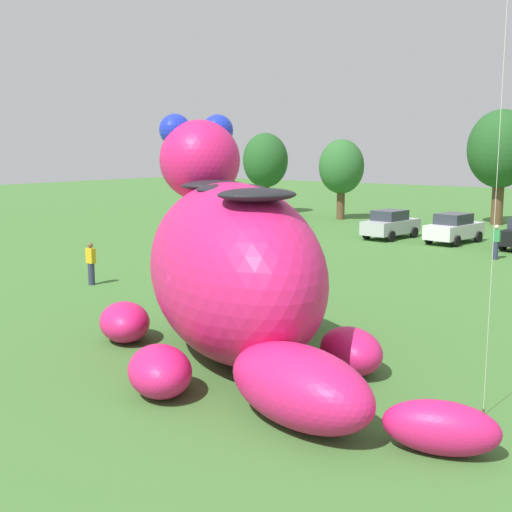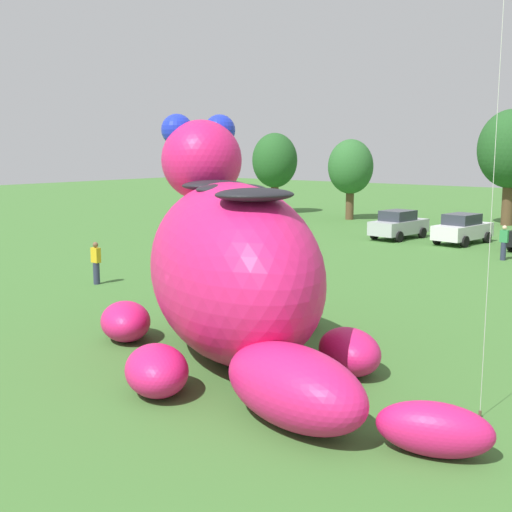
{
  "view_description": "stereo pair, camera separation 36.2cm",
  "coord_description": "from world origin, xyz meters",
  "px_view_note": "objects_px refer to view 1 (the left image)",
  "views": [
    {
      "loc": [
        9.65,
        -11.88,
        5.43
      ],
      "look_at": [
        -1.16,
        2.12,
        2.53
      ],
      "focal_mm": 46.63,
      "sensor_mm": 36.0,
      "label": 1
    },
    {
      "loc": [
        9.94,
        -11.65,
        5.43
      ],
      "look_at": [
        -1.16,
        2.12,
        2.53
      ],
      "focal_mm": 46.63,
      "sensor_mm": 36.0,
      "label": 2
    }
  ],
  "objects_px": {
    "spectator_mid_field": "(190,281)",
    "spectator_wandering": "(496,242)",
    "car_silver": "(391,224)",
    "spectator_by_cars": "(267,285)",
    "spectator_near_inflatable": "(91,264)",
    "car_white": "(454,228)",
    "giant_inflatable_creature": "(233,268)",
    "spectator_far_side": "(261,243)"
  },
  "relations": [
    {
      "from": "giant_inflatable_creature",
      "to": "car_white",
      "type": "bearing_deg",
      "value": 97.94
    },
    {
      "from": "giant_inflatable_creature",
      "to": "car_white",
      "type": "xyz_separation_m",
      "value": [
        -3.32,
        23.81,
        -1.49
      ]
    },
    {
      "from": "giant_inflatable_creature",
      "to": "spectator_by_cars",
      "type": "height_order",
      "value": "giant_inflatable_creature"
    },
    {
      "from": "car_silver",
      "to": "spectator_by_cars",
      "type": "xyz_separation_m",
      "value": [
        4.8,
        -18.86,
        -0.01
      ]
    },
    {
      "from": "car_white",
      "to": "giant_inflatable_creature",
      "type": "bearing_deg",
      "value": -82.06
    },
    {
      "from": "giant_inflatable_creature",
      "to": "spectator_by_cars",
      "type": "bearing_deg",
      "value": 116.89
    },
    {
      "from": "car_white",
      "to": "spectator_far_side",
      "type": "bearing_deg",
      "value": -113.8
    },
    {
      "from": "spectator_wandering",
      "to": "spectator_mid_field",
      "type": "bearing_deg",
      "value": -107.94
    },
    {
      "from": "spectator_near_inflatable",
      "to": "car_silver",
      "type": "bearing_deg",
      "value": 80.72
    },
    {
      "from": "car_white",
      "to": "spectator_by_cars",
      "type": "height_order",
      "value": "car_white"
    },
    {
      "from": "car_silver",
      "to": "spectator_near_inflatable",
      "type": "xyz_separation_m",
      "value": [
        -3.24,
        -19.82,
        -0.01
      ]
    },
    {
      "from": "giant_inflatable_creature",
      "to": "spectator_wandering",
      "type": "height_order",
      "value": "giant_inflatable_creature"
    },
    {
      "from": "giant_inflatable_creature",
      "to": "spectator_wandering",
      "type": "bearing_deg",
      "value": 88.77
    },
    {
      "from": "spectator_near_inflatable",
      "to": "spectator_by_cars",
      "type": "bearing_deg",
      "value": 6.81
    },
    {
      "from": "giant_inflatable_creature",
      "to": "spectator_mid_field",
      "type": "relative_size",
      "value": 7.22
    },
    {
      "from": "spectator_near_inflatable",
      "to": "spectator_wandering",
      "type": "xyz_separation_m",
      "value": [
        10.76,
        16.04,
        0.0
      ]
    },
    {
      "from": "car_silver",
      "to": "car_white",
      "type": "distance_m",
      "value": 3.8
    },
    {
      "from": "car_silver",
      "to": "spectator_far_side",
      "type": "bearing_deg",
      "value": -96.75
    },
    {
      "from": "car_white",
      "to": "spectator_near_inflatable",
      "type": "relative_size",
      "value": 2.5
    },
    {
      "from": "spectator_by_cars",
      "to": "spectator_far_side",
      "type": "xyz_separation_m",
      "value": [
        -6.12,
        7.7,
        0.0
      ]
    },
    {
      "from": "spectator_by_cars",
      "to": "spectator_near_inflatable",
      "type": "bearing_deg",
      "value": -173.19
    },
    {
      "from": "car_white",
      "to": "spectator_wandering",
      "type": "distance_m",
      "value": 5.61
    },
    {
      "from": "car_white",
      "to": "spectator_by_cars",
      "type": "relative_size",
      "value": 2.5
    },
    {
      "from": "spectator_wandering",
      "to": "spectator_far_side",
      "type": "distance_m",
      "value": 11.52
    },
    {
      "from": "spectator_near_inflatable",
      "to": "spectator_mid_field",
      "type": "height_order",
      "value": "same"
    },
    {
      "from": "spectator_near_inflatable",
      "to": "spectator_mid_field",
      "type": "xyz_separation_m",
      "value": [
        5.52,
        -0.15,
        0.0
      ]
    },
    {
      "from": "car_silver",
      "to": "spectator_mid_field",
      "type": "bearing_deg",
      "value": -83.48
    },
    {
      "from": "car_white",
      "to": "car_silver",
      "type": "bearing_deg",
      "value": -173.88
    },
    {
      "from": "spectator_mid_field",
      "to": "spectator_far_side",
      "type": "bearing_deg",
      "value": 112.24
    },
    {
      "from": "car_silver",
      "to": "spectator_mid_field",
      "type": "distance_m",
      "value": 20.1
    },
    {
      "from": "giant_inflatable_creature",
      "to": "car_silver",
      "type": "distance_m",
      "value": 24.51
    },
    {
      "from": "spectator_wandering",
      "to": "spectator_far_side",
      "type": "relative_size",
      "value": 1.0
    },
    {
      "from": "car_silver",
      "to": "spectator_by_cars",
      "type": "relative_size",
      "value": 2.49
    },
    {
      "from": "spectator_mid_field",
      "to": "spectator_wandering",
      "type": "bearing_deg",
      "value": 72.06
    },
    {
      "from": "spectator_by_cars",
      "to": "giant_inflatable_creature",
      "type": "bearing_deg",
      "value": -63.11
    },
    {
      "from": "spectator_by_cars",
      "to": "spectator_mid_field",
      "type": "bearing_deg",
      "value": -156.23
    },
    {
      "from": "spectator_wandering",
      "to": "giant_inflatable_creature",
      "type": "bearing_deg",
      "value": -91.23
    },
    {
      "from": "spectator_far_side",
      "to": "spectator_by_cars",
      "type": "bearing_deg",
      "value": -51.52
    },
    {
      "from": "spectator_by_cars",
      "to": "spectator_far_side",
      "type": "bearing_deg",
      "value": 128.48
    },
    {
      "from": "car_silver",
      "to": "spectator_wandering",
      "type": "xyz_separation_m",
      "value": [
        7.52,
        -3.78,
        -0.01
      ]
    },
    {
      "from": "car_silver",
      "to": "car_white",
      "type": "height_order",
      "value": "same"
    },
    {
      "from": "giant_inflatable_creature",
      "to": "car_silver",
      "type": "relative_size",
      "value": 2.9
    }
  ]
}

